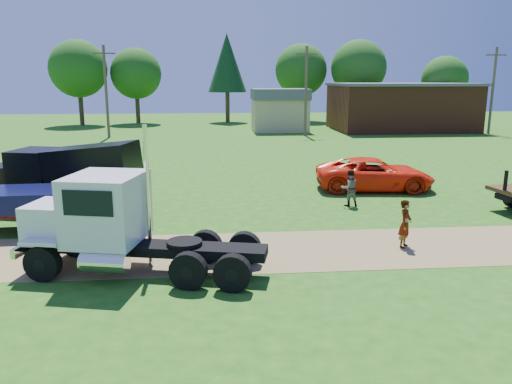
{
  "coord_description": "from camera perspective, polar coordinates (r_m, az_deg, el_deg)",
  "views": [
    {
      "loc": [
        -3.65,
        -16.31,
        5.85
      ],
      "look_at": [
        -2.02,
        2.19,
        1.6
      ],
      "focal_mm": 35.0,
      "sensor_mm": 36.0,
      "label": 1
    }
  ],
  "objects": [
    {
      "name": "brick_building",
      "position": [
        60.41,
        16.19,
        9.36
      ],
      "size": [
        15.4,
        10.4,
        5.3
      ],
      "color": "brown",
      "rests_on": "ground"
    },
    {
      "name": "dirt_track",
      "position": [
        17.71,
        7.2,
        -6.49
      ],
      "size": [
        120.0,
        4.2,
        0.01
      ],
      "primitive_type": "cube",
      "color": "brown",
      "rests_on": "ground"
    },
    {
      "name": "orange_pickup",
      "position": [
        27.35,
        13.4,
        2.02
      ],
      "size": [
        6.4,
        3.39,
        1.71
      ],
      "primitive_type": "imported",
      "rotation": [
        0.0,
        0.0,
        1.48
      ],
      "color": "red",
      "rests_on": "ground"
    },
    {
      "name": "white_semi_tractor",
      "position": [
        15.86,
        -16.36,
        -3.43
      ],
      "size": [
        7.63,
        3.92,
        4.5
      ],
      "rotation": [
        0.0,
        0.0,
        -0.22
      ],
      "color": "black",
      "rests_on": "ground"
    },
    {
      "name": "spectator_a",
      "position": [
        18.3,
        16.69,
        -3.51
      ],
      "size": [
        0.71,
        0.74,
        1.71
      ],
      "primitive_type": "imported",
      "rotation": [
        0.0,
        0.0,
        0.91
      ],
      "color": "#999999",
      "rests_on": "ground"
    },
    {
      "name": "tree_row",
      "position": [
        67.17,
        -0.42,
        13.76
      ],
      "size": [
        52.8,
        12.57,
        11.62
      ],
      "color": "#3D2919",
      "rests_on": "ground"
    },
    {
      "name": "black_dump_truck",
      "position": [
        24.13,
        -20.77,
        2.18
      ],
      "size": [
        7.35,
        3.74,
        3.12
      ],
      "rotation": [
        0.0,
        0.0,
        -0.24
      ],
      "color": "black",
      "rests_on": "ground"
    },
    {
      "name": "ground",
      "position": [
        17.71,
        7.2,
        -6.51
      ],
      "size": [
        140.0,
        140.0,
        0.0
      ],
      "primitive_type": "plane",
      "color": "#1E5512",
      "rests_on": "ground"
    },
    {
      "name": "tan_shed",
      "position": [
        56.93,
        2.73,
        9.42
      ],
      "size": [
        6.2,
        5.4,
        4.7
      ],
      "color": "tan",
      "rests_on": "ground"
    },
    {
      "name": "utility_poles",
      "position": [
        52.22,
        5.73,
        11.58
      ],
      "size": [
        42.2,
        0.28,
        9.0
      ],
      "color": "#493629",
      "rests_on": "ground"
    },
    {
      "name": "spectator_b",
      "position": [
        23.62,
        10.62,
        0.44
      ],
      "size": [
        0.9,
        0.75,
        1.7
      ],
      "primitive_type": "imported",
      "rotation": [
        0.0,
        0.0,
        3.28
      ],
      "color": "#999999",
      "rests_on": "ground"
    }
  ]
}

